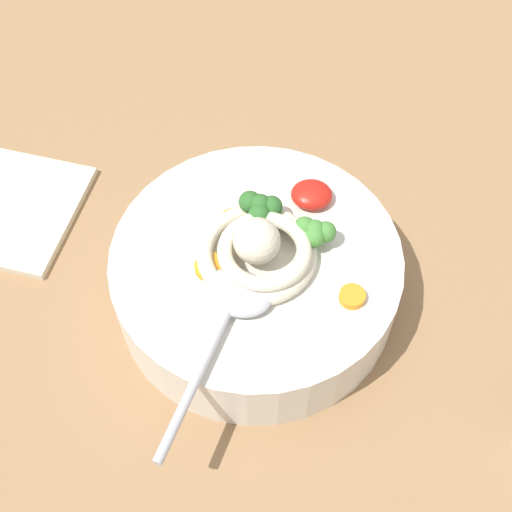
{
  "coord_description": "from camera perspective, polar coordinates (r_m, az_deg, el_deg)",
  "views": [
    {
      "loc": [
        4.18,
        -34.73,
        59.91
      ],
      "look_at": [
        2.22,
        -1.03,
        9.61
      ],
      "focal_mm": 49.76,
      "sensor_mm": 36.0,
      "label": 1
    }
  ],
  "objects": [
    {
      "name": "soup_spoon",
      "position": [
        0.57,
        -2.11,
        -4.08
      ],
      "size": [
        8.48,
        17.42,
        1.6
      ],
      "rotation": [
        0.0,
        0.0,
        4.4
      ],
      "color": "#B7B7BC",
      "rests_on": "soup_bowl"
    },
    {
      "name": "carrot_slice_beside_noodles",
      "position": [
        0.59,
        7.74,
        -3.26
      ],
      "size": [
        2.17,
        2.17,
        0.74
      ],
      "primitive_type": "cylinder",
      "color": "orange",
      "rests_on": "soup_bowl"
    },
    {
      "name": "broccoli_floret_beside_chili",
      "position": [
        0.61,
        0.34,
        3.93
      ],
      "size": [
        3.86,
        3.32,
        3.05
      ],
      "color": "#7A9E60",
      "rests_on": "soup_bowl"
    },
    {
      "name": "folded_napkin",
      "position": [
        0.76,
        -19.73,
        3.77
      ],
      "size": [
        17.42,
        16.46,
        0.8
      ],
      "primitive_type": "cube",
      "rotation": [
        0.0,
        0.0,
        -0.2
      ],
      "color": "beige",
      "rests_on": "table_slab"
    },
    {
      "name": "carrot_slice_near_spoon",
      "position": [
        0.6,
        -3.71,
        -0.89
      ],
      "size": [
        2.65,
        2.65,
        0.67
      ],
      "primitive_type": "cylinder",
      "color": "orange",
      "rests_on": "soup_bowl"
    },
    {
      "name": "chili_sauce_dollop",
      "position": [
        0.64,
        4.49,
        4.95
      ],
      "size": [
        3.72,
        3.35,
        1.67
      ],
      "primitive_type": "ellipsoid",
      "color": "red",
      "rests_on": "soup_bowl"
    },
    {
      "name": "carrot_slice_extra_a",
      "position": [
        0.62,
        -1.69,
        2.82
      ],
      "size": [
        2.24,
        2.24,
        0.79
      ],
      "primitive_type": "cylinder",
      "color": "orange",
      "rests_on": "soup_bowl"
    },
    {
      "name": "noodle_pile",
      "position": [
        0.59,
        0.23,
        0.49
      ],
      "size": [
        11.26,
        11.04,
        4.53
      ],
      "color": "beige",
      "rests_on": "soup_bowl"
    },
    {
      "name": "table_slab",
      "position": [
        0.68,
        -1.82,
        -2.99
      ],
      "size": [
        110.2,
        110.2,
        3.03
      ],
      "primitive_type": "cube",
      "color": "#936D47",
      "rests_on": "ground"
    },
    {
      "name": "soup_bowl",
      "position": [
        0.63,
        0.0,
        -1.61
      ],
      "size": [
        25.33,
        25.33,
        6.59
      ],
      "color": "silver",
      "rests_on": "table_slab"
    },
    {
      "name": "broccoli_floret_front",
      "position": [
        0.6,
        4.75,
        1.88
      ],
      "size": [
        3.62,
        3.11,
        2.86
      ],
      "color": "#7A9E60",
      "rests_on": "soup_bowl"
    }
  ]
}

